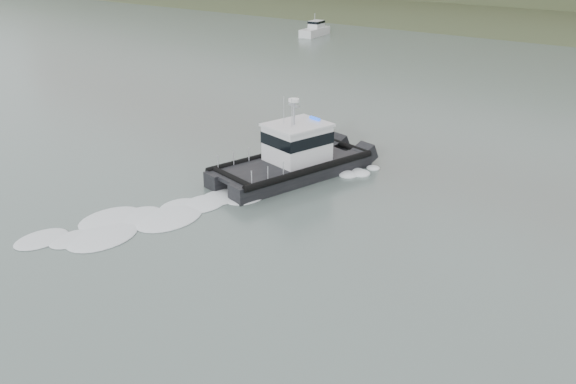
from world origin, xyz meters
name	(u,v)px	position (x,y,z in m)	size (l,w,h in m)	color
ground	(199,316)	(0.00, 0.00, 0.00)	(400.00, 400.00, 0.00)	slate
patrol_boat	(293,156)	(-6.13, 14.10, 1.20)	(5.82, 10.46, 4.80)	black
motorboat	(315,30)	(-36.24, 59.34, 0.77)	(2.56, 5.83, 3.10)	silver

